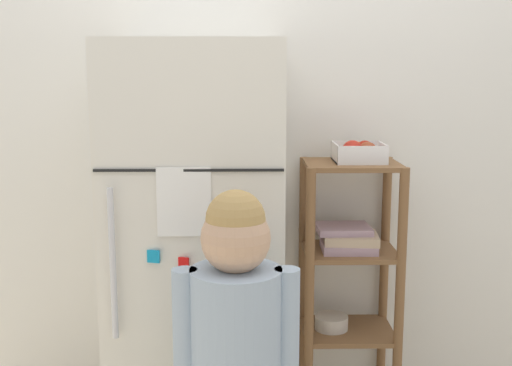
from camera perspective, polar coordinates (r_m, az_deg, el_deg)
kitchen_wall_back at (r=2.61m, az=0.41°, el=0.59°), size 2.46×0.03×2.05m
refrigerator at (r=2.35m, az=-5.20°, el=-6.79°), size 0.60×0.64×1.55m
child_standing at (r=1.89m, az=-1.77°, el=-13.95°), size 0.36×0.27×1.13m
pantry_shelf_unit at (r=2.54m, az=8.17°, el=-7.83°), size 0.37×0.31×1.11m
fruit_bin at (r=2.45m, az=9.23°, el=2.75°), size 0.19×0.19×0.08m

